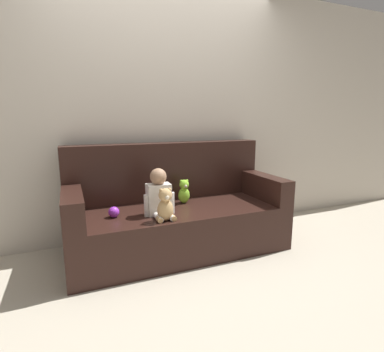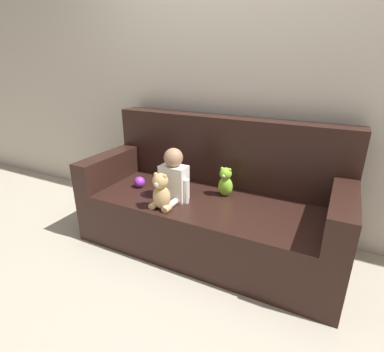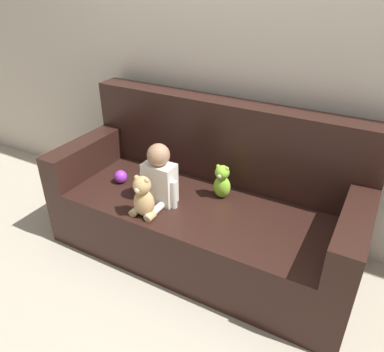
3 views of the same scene
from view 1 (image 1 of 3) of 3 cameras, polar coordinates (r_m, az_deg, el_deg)
ground_plane at (r=2.96m, az=-2.54°, el=-13.73°), size 12.00×12.00×0.00m
wall_back at (r=3.16m, az=-5.95°, el=12.12°), size 8.00×0.05×2.60m
couch at (r=2.89m, az=-3.07°, el=-7.11°), size 1.99×0.84×0.99m
person_baby at (r=2.55m, az=-6.31°, el=-3.55°), size 0.27×0.30×0.40m
teddy_bear_brown at (r=2.41m, az=-5.09°, el=-5.62°), size 0.16×0.12×0.27m
plush_toy_side at (r=2.89m, az=-1.53°, el=-2.96°), size 0.11×0.11×0.23m
toy_ball at (r=2.59m, az=-14.66°, el=-6.67°), size 0.09×0.09×0.09m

